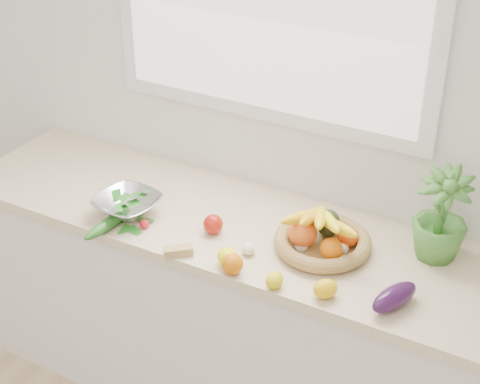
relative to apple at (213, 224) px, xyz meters
The scene contains 18 objects.
back_wall 0.58m from the apple, 87.65° to the left, with size 4.50×0.02×2.70m, color white.
counter_cabinet 0.52m from the apple, 80.82° to the left, with size 2.20×0.58×0.86m, color silver.
countertop 0.12m from the apple, 80.82° to the left, with size 2.24×0.62×0.04m, color beige.
orange_loose 0.25m from the apple, 44.63° to the right, with size 0.07×0.07×0.07m, color #D76A06.
lemon_a 0.38m from the apple, 27.69° to the right, with size 0.06×0.07×0.06m, color yellow.
lemon_b 0.52m from the apple, 15.90° to the right, with size 0.07×0.08×0.07m, color yellow.
lemon_c 0.21m from the apple, 45.93° to the right, with size 0.07×0.09×0.07m, color #FDFF0D.
apple is the anchor object (origin of this frame).
ginger 0.18m from the apple, 101.42° to the right, with size 0.10×0.04×0.03m, color tan.
garlic_a 0.33m from the apple, ahead, with size 0.05×0.05×0.05m, color beige.
garlic_b 0.47m from the apple, 13.20° to the left, with size 0.05×0.05×0.04m, color silver.
garlic_c 0.18m from the apple, 17.22° to the right, with size 0.05×0.05×0.04m, color silver.
eggplant 0.72m from the apple, ahead, with size 0.07×0.19×0.08m, color #2C0E36.
cucumber 0.39m from the apple, 154.73° to the right, with size 0.05×0.25×0.05m, color #1D5117.
radish 0.26m from the apple, 158.00° to the right, with size 0.04×0.04×0.04m, color red.
potted_herb 0.80m from the apple, 18.49° to the left, with size 0.19×0.19×0.34m, color #42802E.
fruit_basket 0.40m from the apple, 14.25° to the left, with size 0.44×0.44×0.18m.
colander_with_spinach 0.35m from the apple, behind, with size 0.26×0.26×0.12m.
Camera 1 is at (1.15, -0.06, 2.42)m, focal length 55.00 mm.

